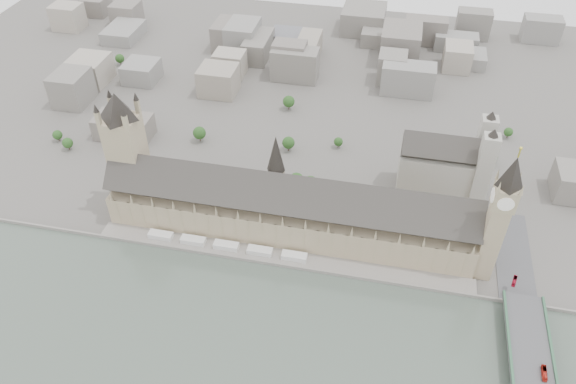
% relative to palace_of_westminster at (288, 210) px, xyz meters
% --- Properties ---
extents(ground, '(900.00, 900.00, 0.00)m').
position_rel_palace_of_westminster_xyz_m(ground, '(0.00, -19.70, -22.71)').
color(ground, '#595651').
rests_on(ground, ground).
extents(embankment_wall, '(600.00, 1.50, 3.00)m').
position_rel_palace_of_westminster_xyz_m(embankment_wall, '(0.00, -34.70, -21.21)').
color(embankment_wall, gray).
rests_on(embankment_wall, ground).
extents(river_terrace, '(270.00, 15.00, 2.00)m').
position_rel_palace_of_westminster_xyz_m(river_terrace, '(0.00, -27.20, -21.71)').
color(river_terrace, gray).
rests_on(river_terrace, ground).
extents(terrace_tents, '(118.00, 7.00, 4.00)m').
position_rel_palace_of_westminster_xyz_m(terrace_tents, '(-40.00, -26.70, -18.71)').
color(terrace_tents, silver).
rests_on(terrace_tents, river_terrace).
extents(palace_of_westminster, '(265.00, 40.73, 55.44)m').
position_rel_palace_of_westminster_xyz_m(palace_of_westminster, '(0.00, 0.00, 0.00)').
color(palace_of_westminster, gray).
rests_on(palace_of_westminster, ground).
extents(elizabeth_tower, '(17.00, 17.00, 107.50)m').
position_rel_palace_of_westminster_xyz_m(elizabeth_tower, '(138.00, -11.70, 35.38)').
color(elizabeth_tower, gray).
rests_on(elizabeth_tower, ground).
extents(victoria_tower, '(30.00, 30.00, 100.00)m').
position_rel_palace_of_westminster_xyz_m(victoria_tower, '(-122.00, 6.30, 32.50)').
color(victoria_tower, gray).
rests_on(victoria_tower, ground).
extents(central_tower, '(13.00, 13.00, 48.00)m').
position_rel_palace_of_westminster_xyz_m(central_tower, '(-10.00, 6.30, 35.21)').
color(central_tower, gray).
rests_on(central_tower, ground).
extents(westminster_abbey, '(68.00, 36.00, 64.00)m').
position_rel_palace_of_westminster_xyz_m(westminster_abbey, '(110.92, 75.30, 2.38)').
color(westminster_abbey, '#A09C90').
rests_on(westminster_abbey, ground).
extents(city_skyline_inland, '(720.00, 360.00, 38.00)m').
position_rel_palace_of_westminster_xyz_m(city_skyline_inland, '(0.00, 225.30, -3.71)').
color(city_skyline_inland, gray).
rests_on(city_skyline_inland, ground).
extents(park_trees, '(110.00, 30.00, 15.00)m').
position_rel_palace_of_westminster_xyz_m(park_trees, '(-10.00, 40.30, -15.21)').
color(park_trees, '#244418').
rests_on(park_trees, ground).
extents(red_bus_north, '(4.70, 9.86, 2.68)m').
position_rel_palace_of_westminster_xyz_m(red_bus_north, '(157.10, -24.86, -11.12)').
color(red_bus_north, '#B51430').
rests_on(red_bus_north, westminster_bridge).
extents(red_bus_south, '(2.91, 10.47, 2.89)m').
position_rel_palace_of_westminster_xyz_m(red_bus_south, '(167.33, -91.91, -11.01)').
color(red_bus_south, red).
rests_on(red_bus_south, westminster_bridge).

